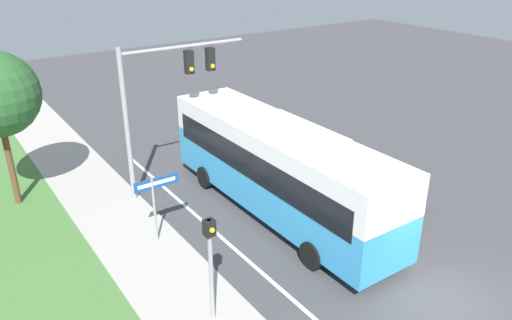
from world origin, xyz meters
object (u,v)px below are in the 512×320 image
(bus, at_px, (278,164))
(signal_gantry, at_px, (163,90))
(street_sign, at_px, (156,196))
(pedestrian_signal, at_px, (211,255))

(bus, height_order, signal_gantry, signal_gantry)
(bus, xyz_separation_m, street_sign, (-4.56, 0.69, -0.25))
(pedestrian_signal, height_order, street_sign, pedestrian_signal)
(signal_gantry, distance_m, pedestrian_signal, 8.43)
(bus, relative_size, street_sign, 4.42)
(bus, xyz_separation_m, pedestrian_signal, (-5.01, -3.77, 0.13))
(signal_gantry, height_order, pedestrian_signal, signal_gantry)
(signal_gantry, xyz_separation_m, street_sign, (-2.02, -3.31, -2.52))
(bus, distance_m, signal_gantry, 5.25)
(signal_gantry, bearing_deg, pedestrian_signal, -107.64)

